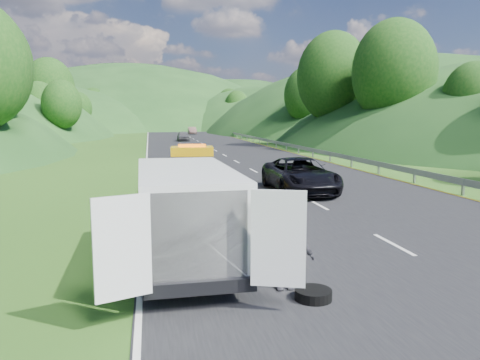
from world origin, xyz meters
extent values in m
plane|color=#38661E|center=(0.00, 0.00, 0.00)|extent=(320.00, 320.00, 0.00)
cube|color=black|center=(3.00, 40.00, 0.01)|extent=(14.00, 200.00, 0.02)
cube|color=gray|center=(10.30, 52.50, 0.00)|extent=(0.06, 140.00, 1.52)
cylinder|color=black|center=(-2.48, 8.97, 0.45)|extent=(0.39, 0.92, 0.90)
cylinder|color=black|center=(-0.78, 8.82, 0.45)|extent=(0.39, 0.92, 0.90)
cylinder|color=black|center=(-2.78, 5.39, 0.45)|extent=(0.39, 0.92, 0.90)
cylinder|color=black|center=(-1.08, 5.25, 0.45)|extent=(0.39, 0.92, 0.90)
cube|color=#DCA00B|center=(-1.69, 8.14, 1.30)|extent=(2.04, 1.59, 1.71)
cube|color=#DCA00B|center=(-1.86, 6.12, 1.08)|extent=(2.22, 3.21, 1.17)
cube|color=black|center=(-1.86, 6.12, 1.71)|extent=(2.22, 3.21, 0.09)
cube|color=black|center=(-1.60, 9.21, 0.81)|extent=(1.88, 1.22, 0.63)
cube|color=black|center=(-1.55, 9.75, 0.63)|extent=(1.89, 0.34, 0.45)
cube|color=#DCA00B|center=(-1.57, 9.52, 1.39)|extent=(1.85, 0.85, 0.98)
cube|color=orange|center=(-1.69, 8.14, 2.20)|extent=(1.27, 0.33, 0.14)
cube|color=black|center=(-1.64, 8.76, 1.62)|extent=(1.71, 0.22, 0.81)
cylinder|color=black|center=(-3.80, -0.83, 0.42)|extent=(0.33, 0.84, 0.83)
cylinder|color=black|center=(-1.92, -0.79, 0.42)|extent=(0.33, 0.84, 0.83)
cylinder|color=black|center=(-3.73, -4.37, 0.42)|extent=(0.33, 0.84, 0.83)
cylinder|color=black|center=(-1.85, -4.34, 0.42)|extent=(0.33, 0.84, 0.83)
cube|color=white|center=(-2.82, -2.69, 1.41)|extent=(2.24, 5.46, 1.93)
cube|color=white|center=(-2.88, 0.18, 0.99)|extent=(2.10, 0.98, 1.04)
cube|color=black|center=(-2.88, -0.03, 1.82)|extent=(1.94, 0.39, 0.87)
cube|color=black|center=(-2.77, -5.34, 1.41)|extent=(1.77, 0.14, 1.67)
cube|color=white|center=(-4.12, -5.84, 1.41)|extent=(0.95, 0.42, 1.77)
cube|color=white|center=(-1.41, -5.79, 1.41)|extent=(0.96, 0.38, 1.77)
cube|color=black|center=(-2.77, -5.45, 0.47)|extent=(2.09, 0.20, 0.26)
imported|color=silver|center=(-3.25, 1.09, 0.00)|extent=(0.57, 0.70, 1.71)
imported|color=#D0C86F|center=(-2.69, 0.62, 0.00)|extent=(0.53, 0.48, 0.90)
imported|color=black|center=(-0.95, -4.69, 0.00)|extent=(1.23, 0.71, 1.91)
cube|color=#5A5944|center=(-4.96, -0.22, 0.26)|extent=(0.36, 0.24, 0.53)
cylinder|color=black|center=(-0.55, -5.32, 0.00)|extent=(0.73, 0.73, 0.20)
imported|color=black|center=(3.28, 7.21, 0.00)|extent=(2.76, 5.78, 1.59)
imported|color=#434347|center=(1.05, 52.80, 0.00)|extent=(1.63, 4.06, 1.38)
imported|color=brown|center=(4.46, 76.74, 0.00)|extent=(1.46, 4.20, 1.38)
camera|label=1|loc=(-3.62, -13.64, 3.60)|focal=35.00mm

